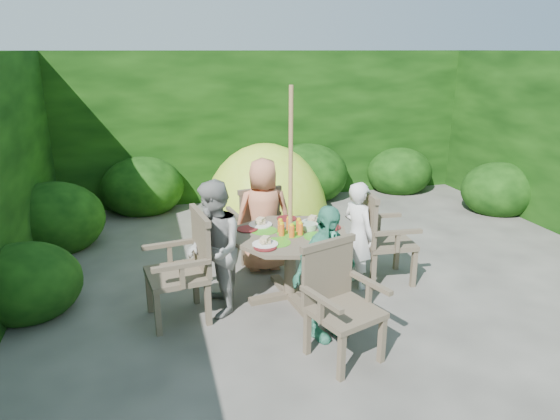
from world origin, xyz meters
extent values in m
plane|color=#413F3A|center=(0.00, 0.00, 0.00)|extent=(60.00, 60.00, 0.00)
cube|color=black|center=(0.00, 4.00, 1.25)|extent=(9.00, 1.00, 2.50)
cylinder|color=#483D2F|center=(-0.74, -0.18, 0.34)|extent=(0.12, 0.12, 0.68)
cube|color=#483D2F|center=(-0.74, -0.18, 0.03)|extent=(0.91, 0.20, 0.06)
cube|color=#483D2F|center=(-0.74, -0.18, 0.03)|extent=(0.20, 0.91, 0.06)
cylinder|color=#483D2F|center=(-0.74, -0.18, 0.70)|extent=(1.38, 1.38, 0.04)
cylinder|color=green|center=(-0.94, -0.38, 0.72)|extent=(0.28, 0.28, 0.00)
cylinder|color=green|center=(-0.50, -0.33, 0.72)|extent=(0.28, 0.28, 0.00)
cylinder|color=green|center=(-0.98, -0.02, 0.72)|extent=(0.28, 0.28, 0.00)
cylinder|color=green|center=(-0.54, 0.03, 0.72)|extent=(0.28, 0.28, 0.00)
cylinder|color=green|center=(-0.74, -0.18, 0.72)|extent=(0.28, 0.28, 0.00)
cylinder|color=white|center=(-0.42, 0.06, 0.73)|extent=(0.25, 0.25, 0.01)
cylinder|color=white|center=(-0.98, 0.14, 0.73)|extent=(0.25, 0.25, 0.01)
cylinder|color=white|center=(-1.06, -0.42, 0.73)|extent=(0.25, 0.25, 0.01)
cylinder|color=white|center=(-0.50, -0.50, 0.73)|extent=(0.25, 0.25, 0.01)
cylinder|color=#B70C0D|center=(-0.28, -0.12, 0.73)|extent=(0.22, 0.22, 0.01)
cylinder|color=#B70C0D|center=(-0.65, 0.27, 0.73)|extent=(0.22, 0.22, 0.01)
cylinder|color=#B70C0D|center=(-1.14, 0.05, 0.73)|extent=(0.22, 0.22, 0.01)
cylinder|color=#B70C0D|center=(-1.08, -0.49, 0.73)|extent=(0.22, 0.22, 0.01)
cylinder|color=#B70C0D|center=(-0.55, -0.60, 0.73)|extent=(0.22, 0.22, 0.01)
cylinder|color=#53993A|center=(-0.53, -0.10, 0.75)|extent=(0.18, 0.18, 0.06)
cylinder|color=olive|center=(-0.74, -0.18, 1.10)|extent=(0.05, 0.05, 2.20)
cube|color=#483D2F|center=(0.43, -0.04, 0.46)|extent=(0.58, 0.60, 0.05)
cube|color=#483D2F|center=(0.65, -0.30, 0.22)|extent=(0.06, 0.06, 0.45)
cube|color=#483D2F|center=(0.69, 0.17, 0.22)|extent=(0.06, 0.06, 0.45)
cube|color=#483D2F|center=(0.18, -0.26, 0.22)|extent=(0.06, 0.06, 0.45)
cube|color=#483D2F|center=(0.22, 0.21, 0.22)|extent=(0.06, 0.06, 0.45)
cube|color=#483D2F|center=(0.18, -0.02, 0.75)|extent=(0.09, 0.56, 0.53)
cube|color=#483D2F|center=(0.41, -0.32, 0.67)|extent=(0.54, 0.10, 0.04)
cube|color=#483D2F|center=(0.46, 0.23, 0.67)|extent=(0.54, 0.10, 0.04)
cube|color=#483D2F|center=(-1.91, -0.31, 0.46)|extent=(0.61, 0.63, 0.05)
cube|color=#483D2F|center=(-2.18, -0.11, 0.23)|extent=(0.06, 0.06, 0.45)
cube|color=#483D2F|center=(-2.11, -0.58, 0.23)|extent=(0.06, 0.06, 0.45)
cube|color=#483D2F|center=(-1.71, -0.05, 0.23)|extent=(0.06, 0.06, 0.45)
cube|color=#483D2F|center=(-1.64, -0.51, 0.23)|extent=(0.06, 0.06, 0.45)
cube|color=#483D2F|center=(-1.66, -0.28, 0.75)|extent=(0.12, 0.56, 0.54)
cube|color=#483D2F|center=(-1.95, -0.04, 0.68)|extent=(0.54, 0.13, 0.04)
cube|color=#483D2F|center=(-1.87, -0.59, 0.68)|extent=(0.54, 0.13, 0.04)
cube|color=#483D2F|center=(-0.87, 1.00, 0.42)|extent=(0.57, 0.56, 0.05)
cube|color=#483D2F|center=(-0.69, 1.24, 0.20)|extent=(0.06, 0.06, 0.41)
cube|color=#483D2F|center=(-1.12, 1.17, 0.20)|extent=(0.06, 0.06, 0.41)
cube|color=#483D2F|center=(-0.63, 0.82, 0.20)|extent=(0.06, 0.06, 0.41)
cube|color=#483D2F|center=(-1.05, 0.75, 0.20)|extent=(0.06, 0.06, 0.41)
cube|color=#483D2F|center=(-0.84, 0.76, 0.68)|extent=(0.51, 0.11, 0.49)
cube|color=#483D2F|center=(-0.62, 1.03, 0.61)|extent=(0.12, 0.49, 0.04)
cube|color=#483D2F|center=(-1.12, 0.96, 0.61)|extent=(0.12, 0.49, 0.04)
cube|color=#483D2F|center=(-0.60, -1.35, 0.43)|extent=(0.66, 0.65, 0.05)
cube|color=#483D2F|center=(-0.74, -1.63, 0.21)|extent=(0.06, 0.06, 0.42)
cube|color=#483D2F|center=(-0.32, -1.49, 0.21)|extent=(0.06, 0.06, 0.42)
cube|color=#483D2F|center=(-0.89, -1.21, 0.21)|extent=(0.06, 0.06, 0.42)
cube|color=#483D2F|center=(-0.47, -1.07, 0.21)|extent=(0.06, 0.06, 0.42)
cube|color=#483D2F|center=(-0.68, -1.12, 0.71)|extent=(0.51, 0.21, 0.50)
cube|color=#483D2F|center=(-0.85, -1.43, 0.64)|extent=(0.21, 0.49, 0.04)
cube|color=#483D2F|center=(-0.36, -1.26, 0.64)|extent=(0.21, 0.49, 0.04)
imported|color=silver|center=(0.06, -0.09, 0.59)|extent=(0.41, 0.50, 1.19)
imported|color=gray|center=(-1.53, -0.27, 0.67)|extent=(0.53, 0.67, 1.35)
imported|color=#D27C56|center=(-0.83, 0.62, 0.67)|extent=(0.69, 0.48, 1.35)
imported|color=#46A483|center=(-0.65, -0.97, 0.62)|extent=(0.79, 0.58, 1.25)
ellipsoid|color=#B8D929|center=(-0.38, 2.40, 0.00)|extent=(2.29, 2.29, 2.35)
ellipsoid|color=black|center=(-0.24, 1.75, 0.00)|extent=(0.72, 0.48, 0.81)
cylinder|color=yellow|center=(-0.38, 2.40, 0.01)|extent=(2.06, 2.06, 0.03)
camera|label=1|loc=(-2.09, -4.76, 2.52)|focal=32.00mm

